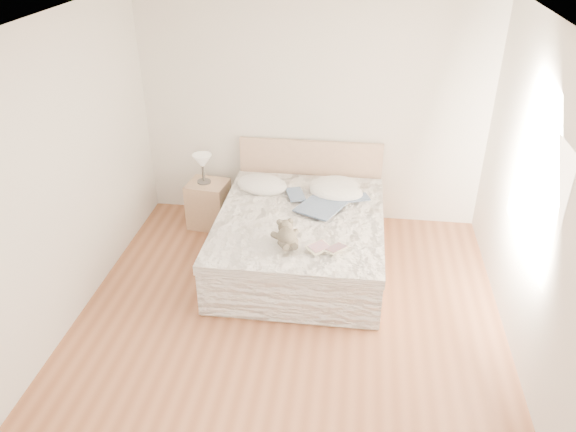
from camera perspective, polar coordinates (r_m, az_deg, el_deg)
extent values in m
cube|color=brown|center=(5.28, -0.19, -11.58)|extent=(4.00, 4.50, 0.00)
cube|color=white|center=(4.06, -0.25, 18.54)|extent=(4.00, 4.50, 0.00)
cube|color=silver|center=(6.57, 2.46, 10.64)|extent=(4.00, 0.02, 2.70)
cube|color=silver|center=(2.77, -6.89, -20.83)|extent=(4.00, 0.02, 2.70)
cube|color=silver|center=(5.15, -22.89, 2.71)|extent=(0.02, 4.50, 2.70)
cube|color=silver|center=(4.71, 24.66, -0.17)|extent=(0.02, 4.50, 2.70)
cube|color=white|center=(4.92, 23.92, 2.57)|extent=(0.02, 1.30, 1.10)
cube|color=tan|center=(6.13, 1.25, -3.85)|extent=(1.68, 2.08, 0.20)
cube|color=white|center=(6.00, 1.27, -1.85)|extent=(1.60, 2.00, 0.30)
cube|color=white|center=(5.86, 1.24, -0.52)|extent=(1.72, 2.05, 0.10)
cube|color=tan|center=(6.84, 2.26, 3.73)|extent=(1.70, 0.06, 1.00)
cube|color=tan|center=(6.80, -8.05, 1.22)|extent=(0.50, 0.45, 0.56)
cylinder|color=#46413C|center=(6.69, -8.53, 3.48)|extent=(0.16, 0.16, 0.02)
cylinder|color=#3F3A35|center=(6.64, -8.61, 4.41)|extent=(0.03, 0.03, 0.22)
cone|color=beige|center=(6.58, -8.70, 5.52)|extent=(0.25, 0.25, 0.16)
ellipsoid|color=white|center=(6.40, -2.65, 3.21)|extent=(0.69, 0.57, 0.18)
ellipsoid|color=white|center=(6.40, 4.66, 3.13)|extent=(0.65, 0.54, 0.17)
ellipsoid|color=white|center=(6.25, 4.92, 2.46)|extent=(0.65, 0.50, 0.18)
cube|color=silver|center=(6.40, -3.09, 3.11)|extent=(0.35, 0.25, 0.03)
cube|color=beige|center=(5.25, 4.02, -3.31)|extent=(0.39, 0.38, 0.02)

